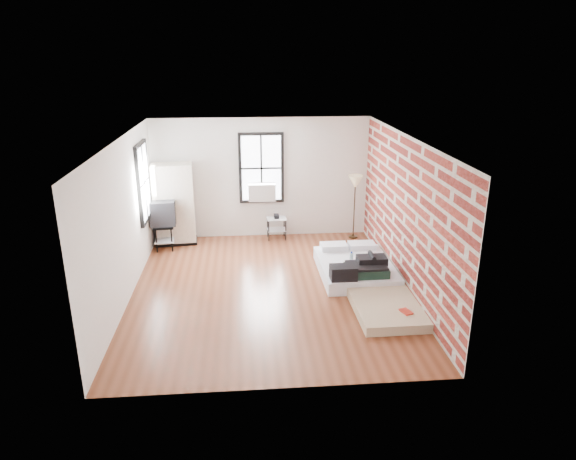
{
  "coord_description": "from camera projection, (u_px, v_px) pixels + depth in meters",
  "views": [
    {
      "loc": [
        -0.38,
        -8.67,
        4.19
      ],
      "look_at": [
        0.39,
        0.3,
        1.05
      ],
      "focal_mm": 32.0,
      "sensor_mm": 36.0,
      "label": 1
    }
  ],
  "objects": [
    {
      "name": "floor_lamp",
      "position": [
        355.0,
        185.0,
        11.81
      ],
      "size": [
        0.32,
        0.32,
        1.5
      ],
      "color": "#302010",
      "rests_on": "ground"
    },
    {
      "name": "room_shell",
      "position": [
        279.0,
        194.0,
        9.36
      ],
      "size": [
        5.02,
        6.02,
        2.8
      ],
      "color": "silver",
      "rests_on": "ground"
    },
    {
      "name": "ground",
      "position": [
        269.0,
        289.0,
        9.57
      ],
      "size": [
        6.0,
        6.0,
        0.0
      ],
      "primitive_type": "plane",
      "color": "#5B2C18",
      "rests_on": "ground"
    },
    {
      "name": "mattress_main",
      "position": [
        355.0,
        267.0,
        10.14
      ],
      "size": [
        1.42,
        1.91,
        0.61
      ],
      "rotation": [
        0.0,
        0.0,
        0.01
      ],
      "color": "white",
      "rests_on": "ground"
    },
    {
      "name": "mattress_bare",
      "position": [
        378.0,
        293.0,
        9.09
      ],
      "size": [
        1.12,
        2.09,
        0.45
      ],
      "rotation": [
        0.0,
        0.0,
        0.02
      ],
      "color": "tan",
      "rests_on": "ground"
    },
    {
      "name": "side_table",
      "position": [
        277.0,
        223.0,
        12.02
      ],
      "size": [
        0.47,
        0.38,
        0.6
      ],
      "rotation": [
        0.0,
        0.0,
        0.05
      ],
      "color": "black",
      "rests_on": "ground"
    },
    {
      "name": "wardrobe",
      "position": [
        174.0,
        204.0,
        11.6
      ],
      "size": [
        0.98,
        0.61,
        1.85
      ],
      "rotation": [
        0.0,
        0.0,
        0.09
      ],
      "color": "black",
      "rests_on": "ground"
    },
    {
      "name": "tv_stand",
      "position": [
        163.0,
        213.0,
        11.38
      ],
      "size": [
        0.61,
        0.82,
        1.11
      ],
      "rotation": [
        0.0,
        0.0,
        0.09
      ],
      "color": "black",
      "rests_on": "ground"
    }
  ]
}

